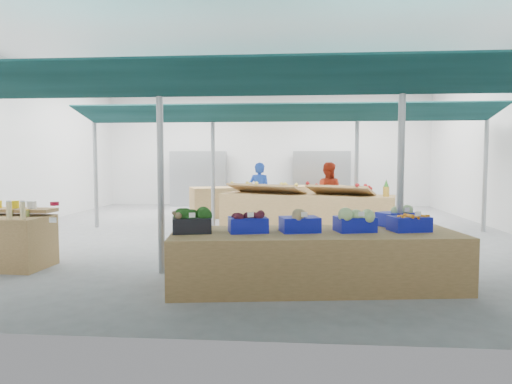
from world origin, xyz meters
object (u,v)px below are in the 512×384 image
fruit_counter (306,212)px  vendor_right (328,193)px  vendor_left (260,193)px  veg_counter (315,259)px  crate_stack (396,263)px

fruit_counter → vendor_right: 1.31m
fruit_counter → vendor_left: bearing=151.1°
fruit_counter → vendor_right: vendor_right is taller
vendor_left → vendor_right: size_ratio=1.00×
veg_counter → vendor_left: (-1.18, 6.01, 0.45)m
fruit_counter → vendor_left: 1.67m
veg_counter → vendor_right: size_ratio=2.33×
vendor_right → vendor_left: bearing=13.6°
veg_counter → fruit_counter: (0.02, 4.91, 0.07)m
veg_counter → crate_stack: bearing=6.1°
crate_stack → fruit_counter: bearing=103.4°
vendor_left → vendor_right: bearing=-166.4°
crate_stack → veg_counter: bearing=-166.6°
veg_counter → vendor_left: size_ratio=2.33×
crate_stack → vendor_right: (-0.51, 5.74, 0.54)m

